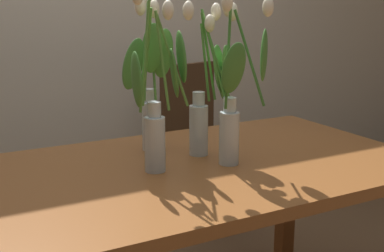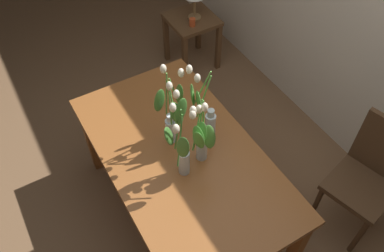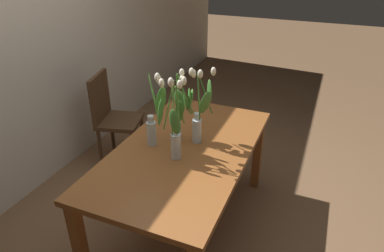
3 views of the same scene
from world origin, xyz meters
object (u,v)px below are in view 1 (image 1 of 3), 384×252
at_px(tulip_vase_2, 156,99).
at_px(tulip_vase_0, 235,109).
at_px(dining_chair, 200,134).
at_px(tulip_vase_1, 152,99).
at_px(dining_table, 191,190).
at_px(tulip_vase_3, 211,95).

bearing_deg(tulip_vase_2, tulip_vase_0, -17.47).
bearing_deg(tulip_vase_0, dining_chair, 66.19).
xyz_separation_m(tulip_vase_2, dining_chair, (0.75, 1.06, -0.45)).
distance_m(tulip_vase_1, dining_chair, 1.18).
distance_m(tulip_vase_0, tulip_vase_2, 0.27).
relative_size(dining_table, tulip_vase_1, 2.76).
distance_m(tulip_vase_3, dining_chair, 1.21).
height_order(tulip_vase_1, tulip_vase_2, tulip_vase_2).
height_order(tulip_vase_3, dining_chair, tulip_vase_3).
xyz_separation_m(tulip_vase_1, dining_chair, (0.68, 0.87, -0.41)).
distance_m(tulip_vase_0, tulip_vase_3, 0.14).
bearing_deg(tulip_vase_2, dining_chair, 54.63).
height_order(tulip_vase_0, tulip_vase_3, tulip_vase_0).
bearing_deg(tulip_vase_1, dining_chair, 51.92).
height_order(tulip_vase_0, tulip_vase_1, tulip_vase_1).
distance_m(dining_table, tulip_vase_2, 0.35).
distance_m(tulip_vase_1, tulip_vase_3, 0.21).
height_order(tulip_vase_0, dining_chair, tulip_vase_0).
distance_m(tulip_vase_0, tulip_vase_1, 0.32).
xyz_separation_m(dining_table, dining_chair, (0.63, 1.07, -0.12)).
bearing_deg(dining_table, tulip_vase_2, 175.86).
bearing_deg(tulip_vase_1, tulip_vase_2, -110.52).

